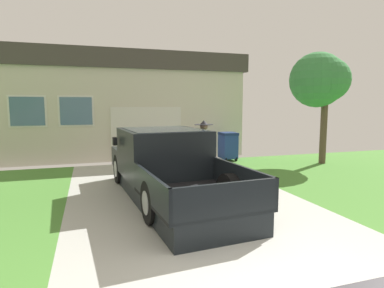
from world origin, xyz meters
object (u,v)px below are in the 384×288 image
person_with_hat (204,146)px  neighbor_tree (321,80)px  pickup_truck (165,166)px  handbag (214,179)px  house_with_garage (124,105)px  wheeled_trash_bin (228,145)px

person_with_hat → neighbor_tree: (5.07, 1.55, 2.01)m
pickup_truck → handbag: size_ratio=13.29×
handbag → house_with_garage: (-1.64, 7.04, 2.02)m
person_with_hat → neighbor_tree: 5.67m
pickup_truck → person_with_hat: bearing=29.5°
pickup_truck → house_with_garage: house_with_garage is taller
neighbor_tree → wheeled_trash_bin: neighbor_tree is taller
pickup_truck → neighbor_tree: size_ratio=1.36×
wheeled_trash_bin → neighbor_tree: bearing=-28.4°
handbag → neighbor_tree: size_ratio=0.10×
wheeled_trash_bin → handbag: bearing=-119.4°
house_with_garage → handbag: bearing=-76.9°
person_with_hat → handbag: size_ratio=4.19×
house_with_garage → wheeled_trash_bin: house_with_garage is taller
pickup_truck → house_with_garage: size_ratio=0.57×
house_with_garage → wheeled_trash_bin: size_ratio=8.87×
neighbor_tree → pickup_truck: bearing=-159.2°
person_with_hat → neighbor_tree: neighbor_tree is taller
pickup_truck → neighbor_tree: bearing=16.4°
handbag → wheeled_trash_bin: wheeled_trash_bin is taller
handbag → house_with_garage: 7.51m
pickup_truck → neighbor_tree: (6.38, 2.42, 2.34)m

